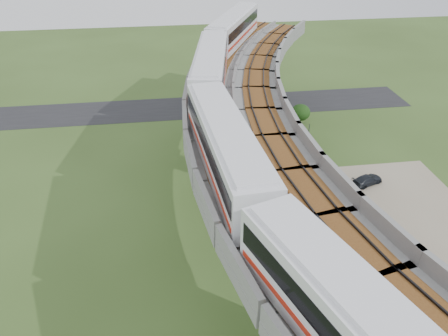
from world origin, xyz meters
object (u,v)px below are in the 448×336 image
Objects in this scene: metro_train at (244,103)px; car_dark at (367,180)px; car_red at (433,284)px; car_white at (401,256)px.

car_dark is at bearing 19.55° from metro_train.
car_dark is (1.19, 14.72, -0.06)m from car_red.
car_white is 11.66m from car_dark.
metro_train is at bearing 141.40° from car_white.
metro_train is 18.17m from car_white.
car_red is at bearing 153.76° from car_dark.
car_red is (0.90, -3.26, 0.01)m from car_white.
car_white is at bearing -27.09° from metro_train.
car_white is 3.38m from car_red.
metro_train is 20.12m from car_red.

